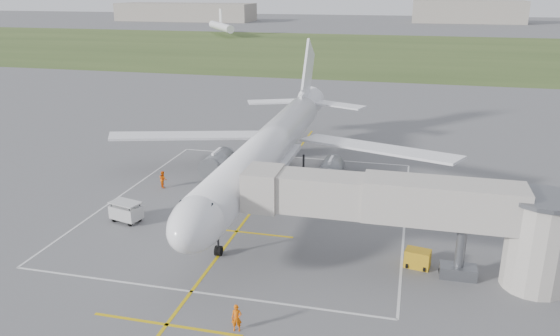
% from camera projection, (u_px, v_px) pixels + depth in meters
% --- Properties ---
extents(ground, '(700.00, 700.00, 0.00)m').
position_uv_depth(ground, '(267.00, 191.00, 56.14)').
color(ground, '#5B5B5E').
rests_on(ground, ground).
extents(grass_strip, '(700.00, 120.00, 0.02)m').
position_uv_depth(grass_strip, '(372.00, 51.00, 175.76)').
color(grass_strip, '#394B21').
rests_on(grass_strip, ground).
extents(apron_markings, '(28.20, 60.00, 0.01)m').
position_uv_depth(apron_markings, '(251.00, 213.00, 50.78)').
color(apron_markings, gold).
rests_on(apron_markings, ground).
extents(airliner, '(38.93, 46.75, 13.52)m').
position_uv_depth(airliner, '(269.00, 148.00, 55.43)').
color(airliner, white).
rests_on(airliner, ground).
extents(jet_bridge, '(23.40, 5.00, 7.20)m').
position_uv_depth(jet_bridge, '(431.00, 214.00, 38.63)').
color(jet_bridge, '#A6A096').
rests_on(jet_bridge, ground).
extents(gpu_unit, '(2.03, 1.59, 1.38)m').
position_uv_depth(gpu_unit, '(418.00, 259.00, 40.84)').
color(gpu_unit, '#BD8E17').
rests_on(gpu_unit, ground).
extents(baggage_cart, '(3.00, 2.24, 1.87)m').
position_uv_depth(baggage_cart, '(126.00, 212.00, 48.61)').
color(baggage_cart, '#B9B9B9').
rests_on(baggage_cart, ground).
extents(ramp_worker_nose, '(0.72, 0.55, 1.77)m').
position_uv_depth(ramp_worker_nose, '(237.00, 318.00, 33.21)').
color(ramp_worker_nose, '#DC5906').
rests_on(ramp_worker_nose, ground).
extents(ramp_worker_wing, '(1.09, 1.08, 1.78)m').
position_uv_depth(ramp_worker_wing, '(163.00, 179.00, 56.91)').
color(ramp_worker_wing, '#ED5C07').
rests_on(ramp_worker_wing, ground).
extents(distant_hangars, '(345.00, 49.00, 12.00)m').
position_uv_depth(distant_hangars, '(364.00, 13.00, 302.19)').
color(distant_hangars, gray).
rests_on(distant_hangars, ground).
extents(distant_aircraft, '(183.80, 30.05, 8.85)m').
position_uv_depth(distant_aircraft, '(421.00, 30.00, 210.96)').
color(distant_aircraft, white).
rests_on(distant_aircraft, ground).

